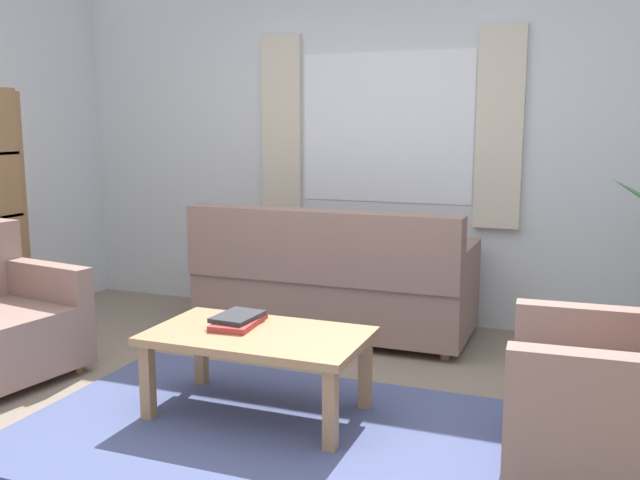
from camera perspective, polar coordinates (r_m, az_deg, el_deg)
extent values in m
plane|color=gray|center=(3.57, -5.09, -15.18)|extent=(6.24, 6.24, 0.00)
cube|color=silver|center=(5.37, 5.51, 7.42)|extent=(5.32, 0.12, 2.60)
cube|color=white|center=(5.30, 5.35, 9.02)|extent=(1.30, 0.01, 1.10)
cube|color=beige|center=(5.56, -3.09, 9.06)|extent=(0.32, 0.06, 1.40)
cube|color=beige|center=(5.11, 14.35, 8.76)|extent=(0.32, 0.06, 1.40)
cube|color=#4C5684|center=(3.57, -5.10, -15.09)|extent=(2.32, 1.63, 0.01)
cube|color=gray|center=(5.04, 1.28, -4.75)|extent=(1.90, 0.80, 0.38)
cube|color=gray|center=(4.66, -0.04, -0.51)|extent=(1.90, 0.20, 0.48)
cube|color=gray|center=(4.75, 11.21, -1.96)|extent=(0.16, 0.80, 0.24)
cube|color=gray|center=(5.33, -7.54, -0.64)|extent=(0.16, 0.80, 0.24)
cylinder|color=#A87F56|center=(5.17, 11.39, -7.09)|extent=(0.06, 0.06, 0.06)
cylinder|color=#A87F56|center=(5.69, -5.79, -5.42)|extent=(0.06, 0.06, 0.06)
cylinder|color=#A87F56|center=(4.61, 10.08, -9.12)|extent=(0.06, 0.06, 0.06)
cylinder|color=#A87F56|center=(5.18, -8.81, -6.97)|extent=(0.06, 0.06, 0.06)
cube|color=gray|center=(4.67, -21.68, -3.03)|extent=(0.81, 0.24, 0.22)
cylinder|color=#A87F56|center=(4.55, -18.96, -9.73)|extent=(0.05, 0.05, 0.06)
cylinder|color=#A87F56|center=(5.03, -23.80, -8.19)|extent=(0.05, 0.05, 0.06)
cube|color=gray|center=(3.32, 22.09, -13.33)|extent=(0.84, 0.88, 0.36)
cube|color=gray|center=(3.56, 22.02, -6.81)|extent=(0.81, 0.16, 0.22)
cube|color=gray|center=(2.88, 22.90, -10.70)|extent=(0.81, 0.16, 0.22)
cylinder|color=#A87F56|center=(3.70, 16.45, -14.11)|extent=(0.05, 0.05, 0.06)
cube|color=#A87F56|center=(3.61, -5.06, -7.75)|extent=(1.10, 0.64, 0.04)
cube|color=#A87F56|center=(3.71, -13.77, -11.11)|extent=(0.06, 0.06, 0.40)
cube|color=#A87F56|center=(3.28, 0.85, -13.63)|extent=(0.06, 0.06, 0.40)
cube|color=#A87F56|center=(4.12, -9.60, -8.87)|extent=(0.06, 0.06, 0.40)
cube|color=#A87F56|center=(3.74, 3.68, -10.69)|extent=(0.06, 0.06, 0.40)
cube|color=#B23833|center=(3.73, -6.61, -6.62)|extent=(0.23, 0.35, 0.03)
cube|color=#2D2D33|center=(3.74, -6.67, -6.17)|extent=(0.22, 0.29, 0.02)
cube|color=olive|center=(5.44, -23.85, 1.93)|extent=(0.30, 0.04, 1.70)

